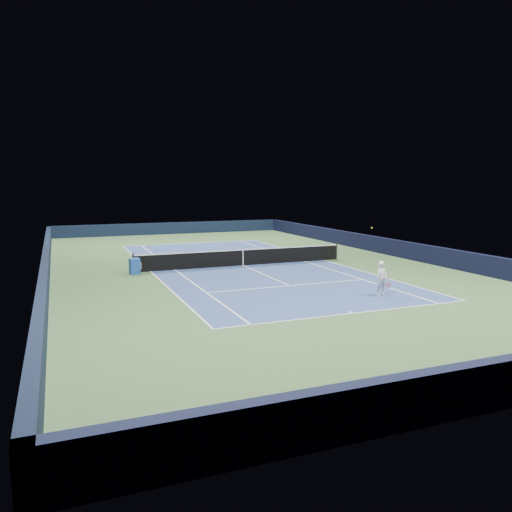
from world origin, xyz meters
name	(u,v)px	position (x,y,z in m)	size (l,w,h in m)	color
ground	(243,265)	(0.00, 0.00, 0.00)	(40.00, 40.00, 0.00)	#365830
wall_far	(171,228)	(0.00, 19.82, 0.55)	(22.00, 0.35, 1.10)	black
wall_right	(393,248)	(10.82, 0.00, 0.55)	(0.35, 40.00, 1.10)	black
wall_left	(46,268)	(-10.82, 0.00, 0.55)	(0.35, 40.00, 1.10)	black
court_surface	(243,265)	(0.00, 0.00, 0.00)	(10.97, 23.77, 0.01)	navy
baseline_far	(192,243)	(0.00, 11.88, 0.01)	(10.97, 0.08, 0.00)	white
baseline_near	(353,313)	(0.00, -11.88, 0.01)	(10.97, 0.08, 0.00)	white
sideline_doubles_right	(324,260)	(5.49, 0.00, 0.01)	(0.08, 23.77, 0.00)	white
sideline_doubles_left	(150,271)	(-5.49, 0.00, 0.01)	(0.08, 23.77, 0.00)	white
sideline_singles_right	(305,261)	(4.12, 0.00, 0.01)	(0.08, 23.77, 0.00)	white
sideline_singles_left	(175,270)	(-4.12, 0.00, 0.01)	(0.08, 23.77, 0.00)	white
service_line_far	(212,252)	(0.00, 6.40, 0.01)	(8.23, 0.08, 0.00)	white
service_line_near	(290,286)	(0.00, -6.40, 0.01)	(8.23, 0.08, 0.00)	white
center_service_line	(243,265)	(0.00, 0.00, 0.01)	(0.08, 12.80, 0.00)	white
center_mark_far	(193,243)	(0.00, 11.73, 0.01)	(0.08, 0.30, 0.00)	white
center_mark_near	(351,312)	(0.00, -11.73, 0.01)	(0.08, 0.30, 0.00)	white
tennis_net	(243,257)	(0.00, 0.00, 0.50)	(12.90, 0.10, 1.07)	black
sponsor_cube	(135,266)	(-6.40, -0.45, 0.43)	(0.60, 0.52, 0.85)	#1E4AB5
tennis_player	(382,279)	(2.78, -9.80, 0.76)	(0.75, 1.25, 2.91)	white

